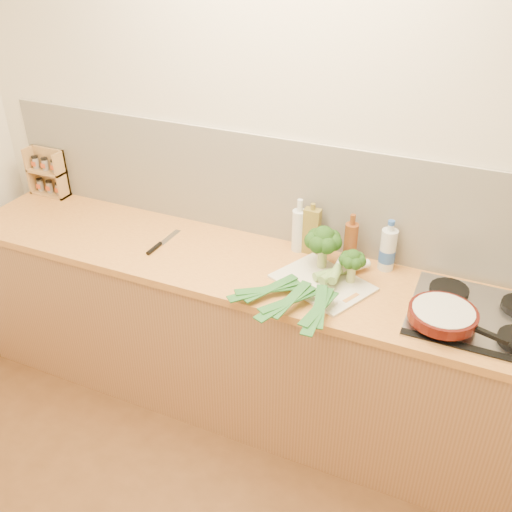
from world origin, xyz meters
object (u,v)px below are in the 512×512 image
(gas_hob, at_px, (482,317))
(chopping_board, at_px, (322,283))
(spice_rack, at_px, (49,175))
(chefs_knife, at_px, (158,246))
(skillet, at_px, (444,315))

(gas_hob, bearing_deg, chopping_board, -178.60)
(chopping_board, xyz_separation_m, spice_rack, (-1.78, 0.26, 0.12))
(chefs_knife, height_order, skillet, skillet)
(chefs_knife, distance_m, skillet, 1.41)
(skillet, bearing_deg, spice_rack, -172.04)
(spice_rack, bearing_deg, skillet, -8.96)
(chefs_knife, bearing_deg, gas_hob, 3.01)
(gas_hob, distance_m, chefs_knife, 1.55)
(gas_hob, distance_m, spice_rack, 2.48)
(skillet, bearing_deg, chopping_board, -173.79)
(skillet, relative_size, spice_rack, 1.42)
(gas_hob, height_order, skillet, skillet)
(spice_rack, bearing_deg, gas_hob, -5.71)
(gas_hob, relative_size, chefs_knife, 2.04)
(chopping_board, distance_m, chefs_knife, 0.86)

